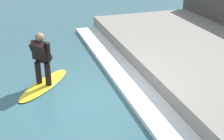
{
  "coord_description": "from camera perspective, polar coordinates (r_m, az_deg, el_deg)",
  "views": [
    {
      "loc": [
        -1.36,
        -6.64,
        3.87
      ],
      "look_at": [
        0.76,
        0.0,
        0.7
      ],
      "focal_mm": 50.0,
      "sensor_mm": 36.0,
      "label": 1
    }
  ],
  "objects": [
    {
      "name": "wave_foam_crest",
      "position": [
        8.15,
        4.4,
        -3.52
      ],
      "size": [
        0.83,
        11.21,
        0.12
      ],
      "primitive_type": "cube",
      "color": "white",
      "rests_on": "ground_plane"
    },
    {
      "name": "surfboard_riding",
      "position": [
        8.62,
        -12.28,
        -2.63
      ],
      "size": [
        1.77,
        1.97,
        0.06
      ],
      "color": "yellow",
      "rests_on": "ground_plane"
    },
    {
      "name": "surfer_riding",
      "position": [
        8.28,
        -12.78,
        2.43
      ],
      "size": [
        0.59,
        0.6,
        1.43
      ],
      "color": "black",
      "rests_on": "surfboard_riding"
    },
    {
      "name": "concrete_ledge",
      "position": [
        9.29,
        19.58,
        -0.03
      ],
      "size": [
        4.4,
        11.8,
        0.48
      ],
      "primitive_type": "cube",
      "color": "gray",
      "rests_on": "ground_plane"
    },
    {
      "name": "ground_plane",
      "position": [
        7.81,
        -5.33,
        -5.38
      ],
      "size": [
        28.0,
        28.0,
        0.0
      ],
      "primitive_type": "plane",
      "color": "#335B66"
    }
  ]
}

